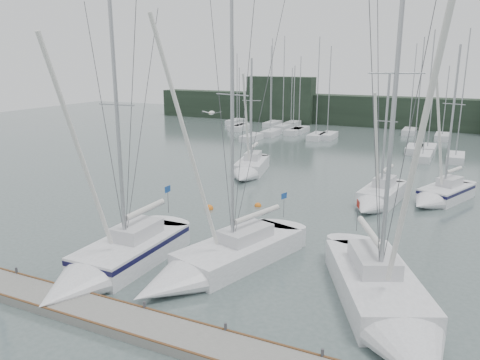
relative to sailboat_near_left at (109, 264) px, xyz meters
name	(u,v)px	position (x,y,z in m)	size (l,w,h in m)	color
ground	(227,286)	(6.13, 1.57, -0.64)	(160.00, 160.00, 0.00)	#4B5B59
dock	(171,334)	(6.13, -3.43, -0.44)	(24.00, 2.00, 0.40)	slate
far_treeline	(399,112)	(6.13, 63.57, 1.86)	(90.00, 4.00, 5.00)	black
far_building_left	(280,100)	(-13.87, 61.57, 3.36)	(12.00, 3.00, 8.00)	black
mast_forest	(370,137)	(4.47, 48.52, -0.15)	(55.27, 24.74, 14.61)	silver
sailboat_near_left	(109,264)	(0.00, 0.00, 0.00)	(3.22, 10.53, 14.81)	silver
sailboat_near_center	(208,265)	(4.66, 2.26, -0.10)	(6.18, 11.35, 15.75)	silver
sailboat_near_right	(391,313)	(14.00, 1.37, -0.01)	(7.83, 11.73, 17.66)	silver
sailboat_mid_b	(249,170)	(-2.42, 22.85, -0.07)	(4.28, 8.65, 11.90)	silver
sailboat_mid_c	(376,199)	(10.50, 18.18, -0.07)	(3.37, 7.86, 10.70)	silver
sailboat_mid_d	(438,196)	(14.74, 21.13, -0.06)	(5.07, 7.68, 12.85)	silver
buoy_a	(258,206)	(2.28, 14.30, -0.64)	(0.54, 0.54, 0.54)	orange
buoy_c	(209,209)	(-0.78, 12.05, -0.64)	(0.67, 0.67, 0.67)	orange
seagull	(212,113)	(4.86, 2.52, 7.83)	(1.00, 0.45, 0.20)	silver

